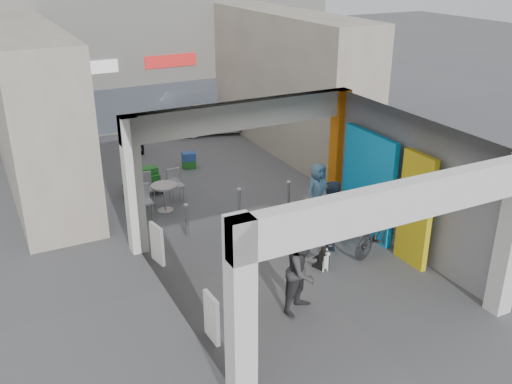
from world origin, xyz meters
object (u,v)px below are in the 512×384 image
man_with_dog (330,218)px  bicycle_rear (378,233)px  cafe_set (157,197)px  border_collie (323,259)px  produce_stand (144,184)px  white_van (216,117)px  man_back_turned (303,271)px  man_elderly (317,190)px  man_crates (139,134)px  bicycle_front (334,207)px

man_with_dog → bicycle_rear: size_ratio=1.07×
cafe_set → border_collie: (2.39, -5.17, -0.08)m
cafe_set → bicycle_rear: 6.52m
produce_stand → border_collie: produce_stand is taller
white_van → cafe_set: bearing=160.3°
cafe_set → border_collie: size_ratio=2.43×
white_van → man_back_turned: bearing=-178.6°
border_collie → man_elderly: (1.48, 2.57, 0.53)m
produce_stand → man_crates: man_crates is taller
man_crates → white_van: bearing=179.1°
man_with_dog → man_crates: bearing=-107.3°
cafe_set → man_back_turned: 6.47m
man_back_turned → bicycle_rear: 3.23m
man_crates → border_collie: bearing=77.7°
produce_stand → white_van: bearing=46.6°
man_with_dog → man_back_turned: size_ratio=1.05×
cafe_set → man_crates: (0.87, 4.76, 0.45)m
man_with_dog → bicycle_front: man_with_dog is taller
produce_stand → white_van: white_van is taller
bicycle_rear → produce_stand: bearing=16.4°
bicycle_front → white_van: 9.44m
border_collie → bicycle_front: 2.45m
man_with_dog → man_elderly: size_ratio=1.23×
border_collie → man_crates: size_ratio=0.41×
border_collie → man_elderly: 3.01m
cafe_set → man_crates: size_ratio=1.01×
man_with_dog → man_back_turned: 2.53m
border_collie → white_van: bearing=59.2°
border_collie → man_with_dog: size_ratio=0.34×
man_back_turned → man_crates: (-0.23, 11.11, -0.14)m
border_collie → man_crates: bearing=78.7°
man_with_dog → man_back_turned: man_with_dog is taller
border_collie → bicycle_rear: bicycle_rear is taller
produce_stand → bicycle_front: size_ratio=0.58×
produce_stand → bicycle_front: (4.03, -4.49, 0.23)m
cafe_set → bicycle_rear: (4.06, -5.10, 0.20)m
border_collie → man_with_dog: bearing=26.8°
produce_stand → bicycle_rear: (4.11, -6.28, 0.23)m
man_elderly → man_crates: bearing=97.4°
bicycle_front → man_with_dog: bearing=152.4°
white_van → man_with_dog: bearing=-171.7°
border_collie → man_with_dog: man_with_dog is taller
man_elderly → bicycle_front: man_elderly is taller
man_back_turned → man_elderly: size_ratio=1.17×
man_with_dog → man_crates: (-2.06, 9.36, -0.18)m
cafe_set → border_collie: 5.70m
man_crates → bicycle_rear: bearing=86.8°
man_with_dog → white_van: bearing=-128.2°
produce_stand → bicycle_rear: size_ratio=0.66×
cafe_set → bicycle_rear: bearing=-51.5°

